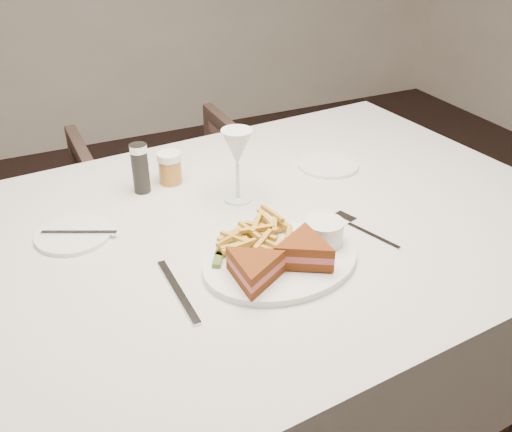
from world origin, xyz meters
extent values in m
cube|color=beige|center=(-0.02, 0.13, 0.38)|extent=(1.57, 1.12, 0.75)
imported|color=#4C372E|center=(0.07, 1.08, 0.32)|extent=(0.63, 0.59, 0.65)
ellipsoid|color=white|center=(-0.02, -0.04, 0.76)|extent=(0.34, 0.27, 0.01)
cube|color=silver|center=(-0.24, -0.03, 0.75)|extent=(0.02, 0.21, 0.00)
cylinder|color=white|center=(-0.38, 0.24, 0.76)|extent=(0.16, 0.16, 0.01)
cylinder|color=white|center=(0.29, 0.30, 0.76)|extent=(0.16, 0.16, 0.01)
cylinder|color=black|center=(-0.19, 0.38, 0.81)|extent=(0.04, 0.04, 0.12)
cylinder|color=#A96728|center=(-0.11, 0.39, 0.79)|extent=(0.06, 0.06, 0.08)
cube|color=#476423|center=(-0.11, 0.03, 0.77)|extent=(0.05, 0.05, 0.01)
cube|color=#476423|center=(-0.14, 0.01, 0.77)|extent=(0.04, 0.06, 0.01)
cylinder|color=white|center=(0.08, -0.02, 0.79)|extent=(0.08, 0.08, 0.05)
camera|label=1|loc=(-0.46, -0.85, 1.41)|focal=40.00mm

